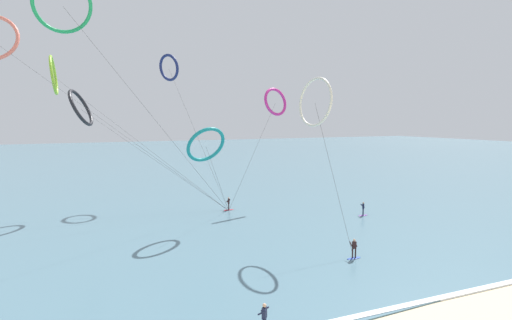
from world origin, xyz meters
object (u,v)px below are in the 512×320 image
(kite_teal, at_px, (206,145))
(kite_navy, at_px, (169,68))
(surfer_cobalt, at_px, (354,250))
(kite_charcoal, at_px, (81,108))
(kite_emerald, at_px, (63,5))
(kite_lime, at_px, (54,75))
(surfer_amber, at_px, (264,320))
(kite_ivory, at_px, (315,102))
(surfer_crimson, at_px, (229,204))
(surfer_violet, at_px, (363,210))
(kite_magenta, at_px, (275,102))

(kite_teal, xyz_separation_m, kite_navy, (0.36, 19.41, 10.32))
(surfer_cobalt, distance_m, kite_charcoal, 36.54)
(kite_emerald, bearing_deg, kite_lime, -99.90)
(surfer_amber, relative_size, kite_ivory, 0.11)
(kite_charcoal, bearing_deg, surfer_cobalt, -124.59)
(surfer_crimson, bearing_deg, surfer_amber, 179.78)
(surfer_crimson, height_order, kite_charcoal, kite_charcoal)
(surfer_cobalt, distance_m, kite_emerald, 31.65)
(surfer_violet, bearing_deg, surfer_amber, -17.15)
(surfer_violet, xyz_separation_m, kite_ivory, (-10.71, -5.48, 12.58))
(surfer_amber, bearing_deg, kite_teal, 38.50)
(kite_charcoal, height_order, kite_emerald, kite_emerald)
(surfer_crimson, distance_m, kite_teal, 12.11)
(kite_lime, bearing_deg, surfer_amber, -162.25)
(surfer_crimson, distance_m, surfer_violet, 16.89)
(kite_ivory, distance_m, kite_charcoal, 29.65)
(kite_emerald, bearing_deg, surfer_amber, 102.34)
(kite_emerald, bearing_deg, kite_charcoal, -108.75)
(surfer_crimson, relative_size, kite_magenta, 0.10)
(surfer_crimson, bearing_deg, kite_navy, 37.54)
(surfer_amber, bearing_deg, surfer_violet, -3.02)
(surfer_amber, distance_m, kite_lime, 46.29)
(kite_teal, height_order, kite_magenta, kite_magenta)
(surfer_amber, distance_m, kite_magenta, 36.60)
(kite_teal, bearing_deg, surfer_violet, 160.42)
(surfer_crimson, relative_size, surfer_violet, 1.00)
(kite_teal, distance_m, kite_magenta, 16.59)
(kite_ivory, bearing_deg, kite_teal, -139.98)
(surfer_crimson, distance_m, kite_lime, 29.47)
(kite_charcoal, bearing_deg, surfer_violet, -98.85)
(kite_teal, distance_m, kite_charcoal, 18.71)
(kite_teal, bearing_deg, kite_emerald, -1.75)
(surfer_crimson, relative_size, kite_lime, 0.08)
(surfer_cobalt, xyz_separation_m, kite_ivory, (-0.28, 5.90, 12.58))
(kite_ivory, xyz_separation_m, kite_emerald, (-21.19, 5.33, 7.79))
(kite_magenta, bearing_deg, kite_emerald, -171.65)
(surfer_crimson, xyz_separation_m, kite_navy, (-4.77, 12.24, 18.62))
(surfer_cobalt, height_order, kite_emerald, kite_emerald)
(kite_lime, bearing_deg, kite_ivory, -138.65)
(surfer_amber, xyz_separation_m, kite_ivory, (11.55, 13.11, 12.58))
(kite_emerald, relative_size, kite_navy, 1.09)
(surfer_crimson, bearing_deg, kite_teal, 160.68)
(surfer_cobalt, distance_m, kite_teal, 18.21)
(kite_ivory, distance_m, kite_teal, 12.22)
(kite_charcoal, relative_size, kite_emerald, 0.81)
(kite_magenta, bearing_deg, kite_lime, 141.75)
(kite_navy, bearing_deg, surfer_cobalt, 164.15)
(surfer_crimson, bearing_deg, kite_charcoal, 84.52)
(surfer_cobalt, distance_m, kite_navy, 38.88)
(kite_charcoal, height_order, kite_navy, kite_navy)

